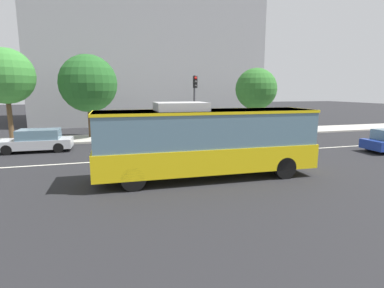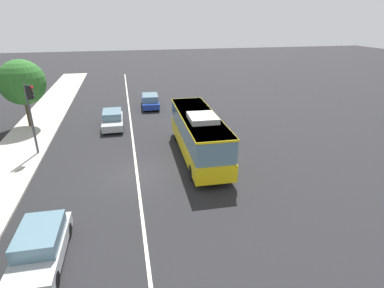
% 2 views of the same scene
% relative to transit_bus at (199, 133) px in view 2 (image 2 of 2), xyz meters
% --- Properties ---
extents(ground_plane, '(160.00, 160.00, 0.00)m').
position_rel_transit_bus_xyz_m(ground_plane, '(-1.79, 4.55, -1.81)').
color(ground_plane, black).
extents(lane_centre_line, '(76.00, 0.16, 0.01)m').
position_rel_transit_bus_xyz_m(lane_centre_line, '(-1.79, 4.55, -1.80)').
color(lane_centre_line, silver).
rests_on(lane_centre_line, ground_plane).
extents(transit_bus, '(10.06, 2.73, 3.46)m').
position_rel_transit_bus_xyz_m(transit_bus, '(0.00, 0.00, 0.00)').
color(transit_bus, yellow).
rests_on(transit_bus, ground_plane).
extents(sedan_blue, '(4.58, 2.01, 1.46)m').
position_rel_transit_bus_xyz_m(sedan_blue, '(13.97, 2.16, -1.09)').
color(sedan_blue, '#1E3899').
rests_on(sedan_blue, ground_plane).
extents(sedan_silver, '(4.51, 1.83, 1.46)m').
position_rel_transit_bus_xyz_m(sedan_silver, '(8.03, 6.16, -1.09)').
color(sedan_silver, '#B7BABF').
rests_on(sedan_silver, ground_plane).
extents(sedan_silver_ahead, '(4.53, 1.89, 1.46)m').
position_rel_transit_bus_xyz_m(sedan_silver_ahead, '(-8.76, 8.80, -1.09)').
color(sedan_silver_ahead, '#B7BABF').
rests_on(sedan_silver_ahead, ground_plane).
extents(traffic_light_near_corner, '(0.34, 0.62, 5.20)m').
position_rel_transit_bus_xyz_m(traffic_light_near_corner, '(2.83, 11.33, 1.75)').
color(traffic_light_near_corner, '#47474C').
rests_on(traffic_light_near_corner, ground_plane).
extents(street_tree_kerbside_right, '(3.93, 3.93, 6.09)m').
position_rel_transit_bus_xyz_m(street_tree_kerbside_right, '(9.59, 13.54, 2.30)').
color(street_tree_kerbside_right, '#4C3823').
rests_on(street_tree_kerbside_right, ground_plane).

